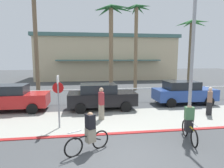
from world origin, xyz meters
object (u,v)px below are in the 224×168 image
(stop_sign_bike_lane, at_px, (58,94))
(pedestrian_1, at_px, (210,102))
(palm_tree_4, at_px, (136,27))
(car_red_1, at_px, (11,98))
(streetlight_curb, at_px, (195,41))
(palm_tree_5, at_px, (191,38))
(car_blue_3, at_px, (184,92))
(palm_tree_2, at_px, (34,13))
(car_black_2, at_px, (101,96))
(pedestrian_0, at_px, (101,105))
(cyclist_yellow_1, at_px, (189,124))
(palm_tree_3, at_px, (111,26))
(cyclist_black_0, at_px, (89,133))

(stop_sign_bike_lane, height_order, pedestrian_1, stop_sign_bike_lane)
(palm_tree_4, height_order, car_red_1, palm_tree_4)
(streetlight_curb, xyz_separation_m, car_red_1, (-10.38, 3.27, -3.41))
(palm_tree_5, bearing_deg, car_blue_3, -122.56)
(palm_tree_2, distance_m, car_blue_3, 13.87)
(car_black_2, xyz_separation_m, pedestrian_0, (-0.20, -2.22, -0.04))
(cyclist_yellow_1, relative_size, pedestrian_0, 1.01)
(stop_sign_bike_lane, bearing_deg, car_black_2, 53.92)
(palm_tree_2, distance_m, palm_tree_3, 6.73)
(streetlight_curb, xyz_separation_m, pedestrian_1, (1.51, 0.66, -3.50))
(palm_tree_2, xyz_separation_m, car_black_2, (5.23, -5.53, -6.29))
(palm_tree_4, relative_size, pedestrian_0, 4.85)
(stop_sign_bike_lane, distance_m, cyclist_black_0, 3.11)
(palm_tree_3, height_order, cyclist_yellow_1, palm_tree_3)
(palm_tree_5, xyz_separation_m, pedestrian_1, (-3.72, -8.85, -4.57))
(palm_tree_5, bearing_deg, palm_tree_4, 173.37)
(palm_tree_5, relative_size, car_blue_3, 1.64)
(palm_tree_2, height_order, car_red_1, palm_tree_2)
(streetlight_curb, bearing_deg, palm_tree_3, 115.43)
(car_red_1, bearing_deg, palm_tree_2, 84.97)
(palm_tree_4, bearing_deg, pedestrian_1, -78.42)
(palm_tree_2, relative_size, pedestrian_1, 5.95)
(stop_sign_bike_lane, height_order, streetlight_curb, streetlight_curb)
(palm_tree_3, bearing_deg, pedestrian_1, -52.93)
(stop_sign_bike_lane, bearing_deg, palm_tree_5, 38.60)
(cyclist_black_0, distance_m, pedestrian_1, 7.99)
(palm_tree_3, relative_size, cyclist_yellow_1, 4.33)
(cyclist_black_0, height_order, pedestrian_0, pedestrian_0)
(palm_tree_2, bearing_deg, palm_tree_4, 10.23)
(stop_sign_bike_lane, distance_m, pedestrian_1, 8.63)
(palm_tree_2, bearing_deg, palm_tree_5, 3.97)
(palm_tree_3, xyz_separation_m, car_blue_3, (4.82, -3.66, -5.14))
(palm_tree_5, distance_m, car_blue_3, 8.40)
(cyclist_yellow_1, height_order, pedestrian_0, pedestrian_0)
(stop_sign_bike_lane, distance_m, streetlight_curb, 7.49)
(cyclist_yellow_1, bearing_deg, streetlight_curb, 57.80)
(palm_tree_4, xyz_separation_m, pedestrian_1, (1.95, -9.51, -5.70))
(palm_tree_4, xyz_separation_m, car_black_2, (-4.25, -7.25, -5.60))
(pedestrian_1, bearing_deg, cyclist_black_0, -153.68)
(car_black_2, bearing_deg, cyclist_black_0, -99.40)
(palm_tree_2, xyz_separation_m, palm_tree_3, (6.51, -1.28, -1.15))
(pedestrian_0, bearing_deg, palm_tree_4, 64.82)
(palm_tree_4, relative_size, car_black_2, 1.97)
(palm_tree_2, xyz_separation_m, cyclist_black_0, (4.27, -11.34, -6.47))
(streetlight_curb, relative_size, palm_tree_2, 0.75)
(car_blue_3, bearing_deg, palm_tree_4, 105.52)
(car_black_2, bearing_deg, pedestrian_0, -95.05)
(palm_tree_5, distance_m, cyclist_yellow_1, 14.52)
(palm_tree_2, bearing_deg, stop_sign_bike_lane, -71.60)
(cyclist_yellow_1, bearing_deg, car_red_1, 147.08)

